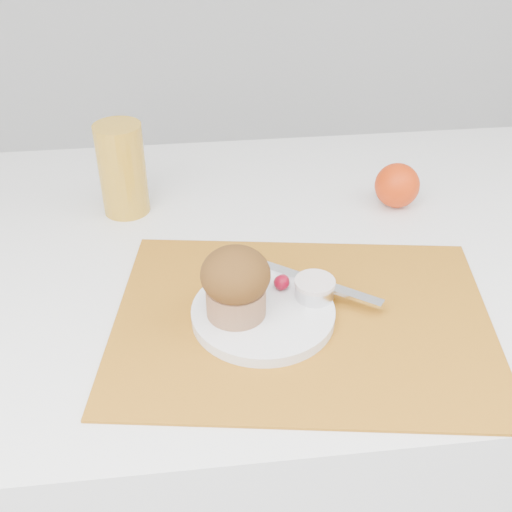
{
  "coord_description": "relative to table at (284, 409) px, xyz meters",
  "views": [
    {
      "loc": [
        -0.15,
        -0.77,
        1.31
      ],
      "look_at": [
        -0.07,
        -0.04,
        0.8
      ],
      "focal_mm": 45.0,
      "sensor_mm": 36.0,
      "label": 1
    }
  ],
  "objects": [
    {
      "name": "muffin",
      "position": [
        -0.1,
        -0.18,
        0.44
      ],
      "size": [
        0.1,
        0.1,
        0.1
      ],
      "color": "#A57350",
      "rests_on": "plate"
    },
    {
      "name": "plate",
      "position": [
        -0.07,
        -0.17,
        0.39
      ],
      "size": [
        0.25,
        0.25,
        0.02
      ],
      "primitive_type": "cylinder",
      "rotation": [
        0.0,
        0.0,
        0.35
      ],
      "color": "white",
      "rests_on": "placemat"
    },
    {
      "name": "table",
      "position": [
        0.0,
        0.0,
        0.0
      ],
      "size": [
        1.2,
        0.8,
        0.75
      ],
      "primitive_type": "cube",
      "color": "white",
      "rests_on": "ground"
    },
    {
      "name": "placemat",
      "position": [
        -0.01,
        -0.18,
        0.38
      ],
      "size": [
        0.55,
        0.44,
        0.0
      ],
      "primitive_type": "cube",
      "rotation": [
        0.0,
        0.0,
        -0.16
      ],
      "color": "#AD6818",
      "rests_on": "table"
    },
    {
      "name": "raspberry_near",
      "position": [
        -0.03,
        -0.12,
        0.4
      ],
      "size": [
        0.02,
        0.02,
        0.02
      ],
      "primitive_type": "ellipsoid",
      "color": "#5E0211",
      "rests_on": "plate"
    },
    {
      "name": "cream",
      "position": [
        0.01,
        -0.15,
        0.42
      ],
      "size": [
        0.07,
        0.07,
        0.01
      ],
      "primitive_type": "cylinder",
      "rotation": [
        0.0,
        0.0,
        0.34
      ],
      "color": "silver",
      "rests_on": "ramekin"
    },
    {
      "name": "juice_glass",
      "position": [
        -0.26,
        0.14,
        0.45
      ],
      "size": [
        0.1,
        0.1,
        0.16
      ],
      "primitive_type": "cylinder",
      "rotation": [
        0.0,
        0.0,
        0.36
      ],
      "color": "gold",
      "rests_on": "table"
    },
    {
      "name": "orange",
      "position": [
        0.2,
        0.11,
        0.41
      ],
      "size": [
        0.08,
        0.08,
        0.08
      ],
      "primitive_type": "sphere",
      "color": "red",
      "rests_on": "table"
    },
    {
      "name": "butter_knife",
      "position": [
        0.01,
        -0.12,
        0.4
      ],
      "size": [
        0.18,
        0.14,
        0.01
      ],
      "primitive_type": "cube",
      "rotation": [
        0.0,
        0.0,
        -0.64
      ],
      "color": "white",
      "rests_on": "plate"
    },
    {
      "name": "ramekin",
      "position": [
        0.01,
        -0.15,
        0.41
      ],
      "size": [
        0.06,
        0.06,
        0.02
      ],
      "primitive_type": "cylinder",
      "rotation": [
        0.0,
        0.0,
        0.04
      ],
      "color": "silver",
      "rests_on": "plate"
    },
    {
      "name": "raspberry_far",
      "position": [
        -0.03,
        -0.13,
        0.4
      ],
      "size": [
        0.02,
        0.02,
        0.02
      ],
      "primitive_type": "ellipsoid",
      "color": "#630212",
      "rests_on": "plate"
    }
  ]
}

